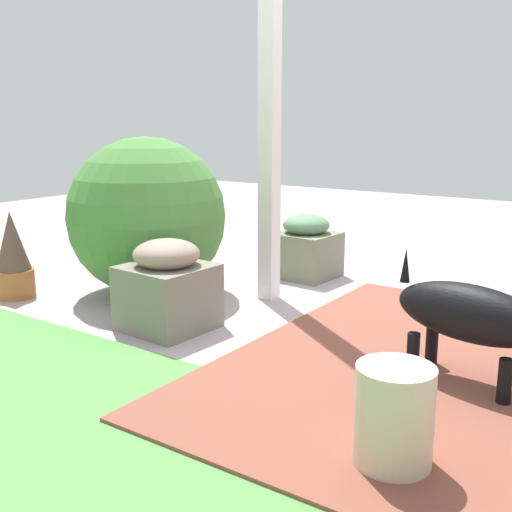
{
  "coord_description": "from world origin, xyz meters",
  "views": [
    {
      "loc": [
        -1.7,
        3.09,
        1.13
      ],
      "look_at": [
        0.35,
        0.12,
        0.33
      ],
      "focal_mm": 43.57,
      "sensor_mm": 36.0,
      "label": 1
    }
  ],
  "objects": [
    {
      "name": "stone_planter_mid",
      "position": [
        0.55,
        0.68,
        0.23
      ],
      "size": [
        0.46,
        0.46,
        0.5
      ],
      "color": "gray",
      "rests_on": "ground"
    },
    {
      "name": "round_shrub",
      "position": [
        1.14,
        0.22,
        0.51
      ],
      "size": [
        1.02,
        1.02,
        1.02
      ],
      "primitive_type": "sphere",
      "color": "#48843A",
      "rests_on": "ground"
    },
    {
      "name": "terracotta_pot_spiky",
      "position": [
        1.78,
        0.78,
        0.27
      ],
      "size": [
        0.25,
        0.25,
        0.56
      ],
      "color": "#B56535",
      "rests_on": "ground"
    },
    {
      "name": "ceramic_urn",
      "position": [
        -1.01,
        1.3,
        0.18
      ],
      "size": [
        0.26,
        0.26,
        0.35
      ],
      "primitive_type": "cylinder",
      "color": "beige",
      "rests_on": "ground"
    },
    {
      "name": "brick_path",
      "position": [
        -0.87,
        0.44,
        0.01
      ],
      "size": [
        1.8,
        2.4,
        0.02
      ],
      "primitive_type": "cube",
      "color": "brown",
      "rests_on": "ground"
    },
    {
      "name": "dog",
      "position": [
        -1.07,
        0.52,
        0.33
      ],
      "size": [
        0.84,
        0.36,
        0.57
      ],
      "color": "black",
      "rests_on": "ground"
    },
    {
      "name": "stone_planter_nearest",
      "position": [
        0.51,
        -0.74,
        0.22
      ],
      "size": [
        0.44,
        0.42,
        0.46
      ],
      "color": "gray",
      "rests_on": "ground"
    },
    {
      "name": "ground_plane",
      "position": [
        0.0,
        0.0,
        0.0
      ],
      "size": [
        12.0,
        12.0,
        0.0
      ],
      "primitive_type": "plane",
      "color": "#B7A1AA"
    },
    {
      "name": "porch_pillar",
      "position": [
        0.42,
        -0.12,
        1.3
      ],
      "size": [
        0.1,
        0.1,
        2.59
      ],
      "primitive_type": "cube",
      "color": "white",
      "rests_on": "ground"
    }
  ]
}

